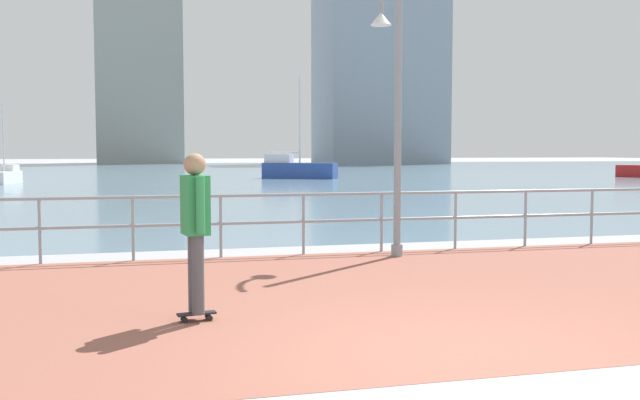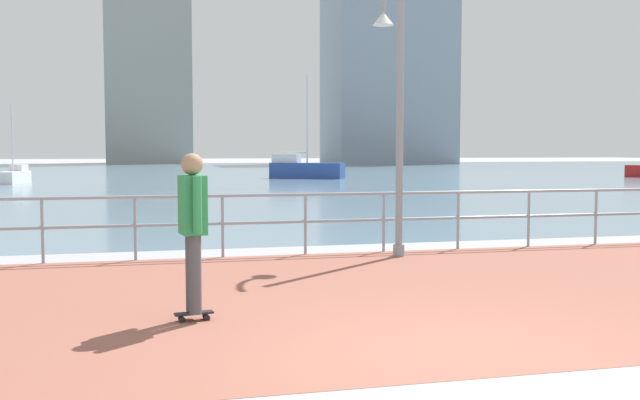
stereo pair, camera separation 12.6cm
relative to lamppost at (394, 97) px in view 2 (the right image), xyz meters
name	(u,v)px [view 2 (the right image)]	position (x,y,z in m)	size (l,w,h in m)	color
ground	(192,178)	(-1.43, 34.29, -2.65)	(220.00, 220.00, 0.00)	#9E9EA3
brick_paving	(363,293)	(-1.43, -2.95, -2.65)	(28.00, 6.75, 0.01)	#935647
harbor_water	(184,173)	(-1.43, 45.43, -2.65)	(180.00, 88.00, 0.00)	slate
waterfront_railing	(305,212)	(-1.43, 0.43, -1.93)	(25.25, 0.06, 1.05)	#8C99A3
lamppost	(394,97)	(0.00, 0.00, 0.00)	(0.39, 0.81, 4.80)	gray
skateboarder	(193,221)	(-3.56, -3.91, -1.61)	(0.41, 0.56, 1.74)	black
sailboat_blue	(14,176)	(-11.10, 29.43, -2.25)	(1.40, 3.11, 4.22)	white
sailboat_yellow	(305,169)	(5.49, 32.35, -2.04)	(4.71, 3.46, 6.45)	#284799
tower_steel	(148,9)	(-3.98, 89.75, 18.37)	(11.17, 11.15, 43.72)	#939993
tower_beige	(388,64)	(27.17, 79.71, 10.71)	(15.93, 11.63, 28.40)	#8493A3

